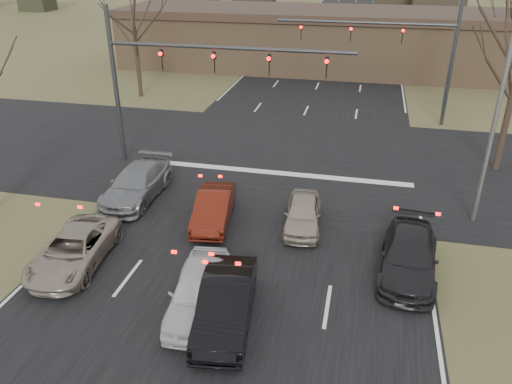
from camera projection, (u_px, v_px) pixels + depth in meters
ground at (194, 356)px, 14.24m from camera, size 360.00×360.00×0.00m
road_main at (342, 32)px, 66.63m from camera, size 14.00×300.00×0.02m
road_cross at (284, 158)px, 27.33m from camera, size 200.00×14.00×0.02m
building at (349, 40)px, 45.84m from camera, size 42.40×10.40×5.30m
mast_arm_near at (174, 69)px, 24.37m from camera, size 12.12×0.24×8.00m
mast_arm_far at (407, 44)px, 30.87m from camera, size 11.12×0.24×8.00m
streetlight_right_near at (496, 91)px, 18.74m from camera, size 2.34×0.25×10.00m
streetlight_right_far at (454, 27)px, 33.49m from camera, size 2.34×0.25×10.00m
car_silver_suv at (74, 250)px, 18.04m from camera, size 2.52×4.75×1.27m
car_white_sedan at (199, 290)px, 15.77m from camera, size 2.22×4.42×1.45m
car_black_hatch at (226, 303)px, 15.21m from camera, size 2.10×4.56×1.45m
car_charcoal_sedan at (409, 256)px, 17.57m from camera, size 2.31×4.87×1.37m
car_grey_ahead at (137, 184)px, 22.83m from camera, size 2.02×4.95×1.44m
car_red_ahead at (214, 208)px, 20.84m from camera, size 1.94×4.16×1.32m
car_silver_ahead at (303, 214)px, 20.47m from camera, size 1.76×3.76×1.25m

